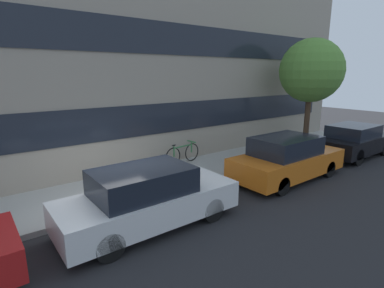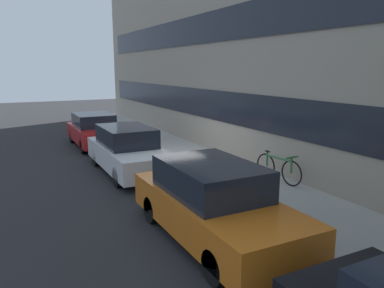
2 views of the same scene
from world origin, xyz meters
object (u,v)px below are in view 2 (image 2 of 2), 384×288
parked_car_orange (213,203)px  bicycle (278,168)px  parked_car_red (94,130)px  fire_hydrant (122,129)px  parked_car_white (128,150)px

parked_car_orange → bicycle: 3.78m
parked_car_red → fire_hydrant: parked_car_red is taller
parked_car_red → parked_car_orange: size_ratio=0.90×
parked_car_red → bicycle: size_ratio=2.30×
parked_car_white → parked_car_orange: (5.27, -0.00, 0.02)m
parked_car_red → parked_car_white: size_ratio=0.91×
parked_car_orange → parked_car_red: bearing=180.0°
parked_car_orange → fire_hydrant: (-10.59, 1.42, -0.23)m
parked_car_white → parked_car_orange: 5.27m
parked_car_red → parked_car_white: parked_car_white is taller
parked_car_white → parked_car_orange: size_ratio=0.99×
parked_car_white → fire_hydrant: parked_car_white is taller
fire_hydrant → parked_car_red: bearing=-62.1°
parked_car_white → bicycle: bearing=44.3°
parked_car_red → parked_car_orange: bearing=0.0°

